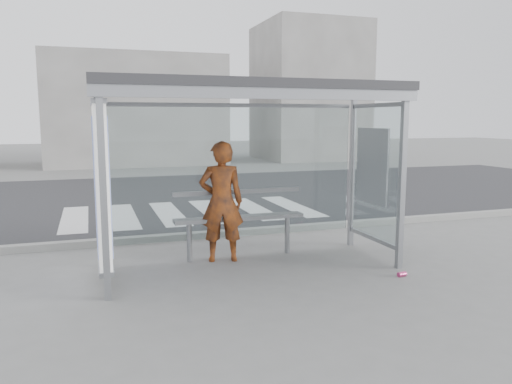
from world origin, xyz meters
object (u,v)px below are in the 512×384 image
(soda_can, at_px, (402,274))
(person, at_px, (221,202))
(bus_shelter, at_px, (223,129))
(bench, at_px, (239,218))

(soda_can, bearing_deg, person, 144.19)
(person, distance_m, soda_can, 2.75)
(bus_shelter, relative_size, bench, 2.11)
(person, relative_size, soda_can, 14.58)
(bus_shelter, height_order, soda_can, bus_shelter)
(bus_shelter, relative_size, person, 2.36)
(bench, bearing_deg, person, -160.69)
(bench, relative_size, soda_can, 16.36)
(bench, bearing_deg, soda_can, -42.16)
(bus_shelter, xyz_separation_m, soda_can, (2.18, -1.12, -1.95))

